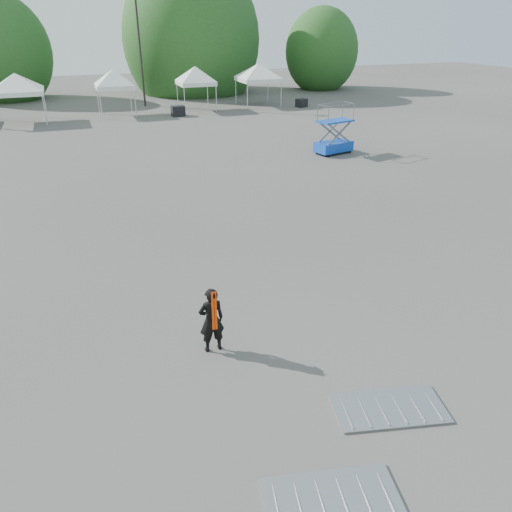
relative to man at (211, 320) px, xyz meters
name	(u,v)px	position (x,y,z in m)	size (l,w,h in m)	color
ground	(222,280)	(1.14, 3.07, -0.78)	(120.00, 120.00, 0.00)	#474442
light_pole_east	(139,35)	(4.14, 35.07, 4.73)	(0.60, 0.25, 9.80)	black
tree_mid_w	(0,53)	(-6.86, 43.07, 3.15)	(4.16, 4.16, 6.33)	#382314
tree_mid_e	(192,39)	(10.14, 42.07, 4.06)	(5.12, 5.12, 7.79)	#382314
tree_far_e	(321,51)	(23.14, 40.07, 2.84)	(3.84, 3.84, 5.84)	#382314
tent_d	(15,77)	(-5.17, 30.59, 2.28)	(4.73, 4.73, 3.88)	silver
tent_e	(113,73)	(1.45, 31.31, 2.27)	(3.80, 3.80, 3.88)	silver
tent_f	(195,70)	(7.70, 31.39, 2.27)	(3.87, 3.87, 3.88)	silver
tent_g	(258,67)	(13.19, 32.01, 2.28)	(4.47, 4.47, 3.88)	silver
man	(211,320)	(0.00, 0.00, 0.00)	(0.58, 0.39, 1.56)	black
scissor_lift	(335,129)	(11.16, 14.98, 0.55)	(2.23, 1.47, 2.64)	#0D33B3
barrier_left	(332,499)	(0.65, -4.39, -0.75)	(2.29, 1.48, 0.07)	#96989D
barrier_mid	(389,408)	(2.63, -3.00, -0.75)	(2.27, 1.50, 0.07)	#96989D
crate_mid	(178,111)	(5.70, 29.32, -0.41)	(0.96, 0.75, 0.75)	black
crate_east	(301,103)	(16.25, 29.88, -0.45)	(0.85, 0.66, 0.66)	black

